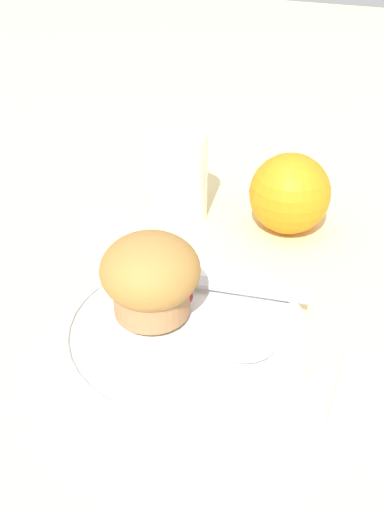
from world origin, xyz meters
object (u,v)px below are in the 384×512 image
Objects in this scene: juice_glass at (178,176)px; muffin at (151,276)px; orange_fruit at (290,194)px; butter_knife at (226,285)px.

muffin is at bearing -73.03° from juice_glass.
muffin is 0.22m from orange_fruit.
butter_knife is (0.05, 0.05, -0.03)m from muffin.
juice_glass is at bearing 119.50° from butter_knife.
orange_fruit is at bearing 8.49° from juice_glass.
muffin is at bearing -140.02° from butter_knife.
muffin is 0.82× the size of juice_glass.
orange_fruit reaches higher than butter_knife.
orange_fruit is (0.07, 0.21, -0.01)m from muffin.
butter_knife is at bearing -51.99° from juice_glass.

